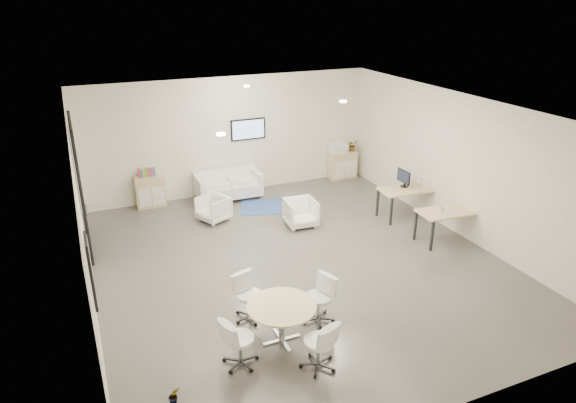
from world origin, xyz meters
The scene contains 21 objects.
room_shell centered at (0.00, 0.00, 1.60)m, with size 9.60×10.60×4.80m.
glass_door centered at (-3.95, 2.51, 1.50)m, with size 0.09×1.90×2.85m.
artwork centered at (-3.97, -1.60, 1.55)m, with size 0.05×0.54×1.04m.
wall_tv centered at (0.50, 4.46, 1.75)m, with size 0.98×0.06×0.58m.
ceiling_spots centered at (-0.20, 0.83, 3.18)m, with size 3.14×4.14×0.03m.
sideboard_left centered at (-2.29, 4.28, 0.41)m, with size 0.74×0.39×0.83m.
sideboard_right centered at (3.40, 4.28, 0.41)m, with size 0.82×0.40×0.82m.
books centered at (-2.33, 4.29, 0.94)m, with size 0.43×0.14×0.22m.
printer centered at (3.22, 4.28, 0.97)m, with size 0.51×0.44×0.33m.
loveseat centered at (-0.26, 4.06, 0.35)m, with size 1.74×0.87×0.65m.
blue_rug centered at (0.61, 3.02, 0.01)m, with size 1.62×1.08×0.01m, color navy.
armchair_left centered at (-1.03, 2.77, 0.34)m, with size 0.66×0.62×0.68m, color white.
armchair_right centered at (0.81, 1.65, 0.36)m, with size 0.71×0.66×0.73m, color white.
desk_rear centered at (3.47, 1.12, 0.66)m, with size 1.46×0.81×0.74m.
desk_front centered at (3.52, -0.35, 0.65)m, with size 1.43×0.80×0.72m.
monitor centered at (3.43, 1.27, 0.97)m, with size 0.20×0.50×0.44m.
round_table centered at (-1.31, -2.25, 0.59)m, with size 1.11×1.11×0.67m.
meeting_chairs centered at (-1.31, -2.25, 0.41)m, with size 2.31×2.31×0.82m.
plant_cabinet centered at (3.71, 4.29, 0.95)m, with size 0.30×0.33×0.26m, color #3F7F3F.
plant_floor centered at (-3.18, -2.94, 0.06)m, with size 0.16×0.29×0.13m, color #3F7F3F.
cup centered at (3.32, -0.34, 0.78)m, with size 0.12×0.09×0.12m, color white.
Camera 1 is at (-3.91, -8.56, 5.24)m, focal length 32.00 mm.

